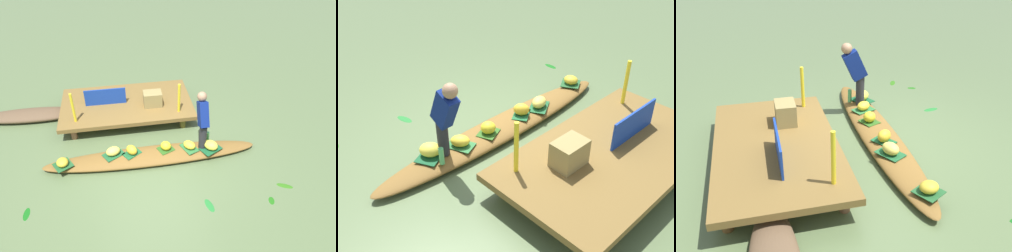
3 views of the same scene
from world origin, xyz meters
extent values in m
plane|color=#586C43|center=(0.00, 0.00, 0.00)|extent=(40.00, 40.00, 0.00)
cube|color=brown|center=(-0.40, 1.73, 0.34)|extent=(3.20, 1.80, 0.10)
cylinder|color=brown|center=(-1.68, 1.01, 0.14)|extent=(0.14, 0.14, 0.29)
cylinder|color=brown|center=(0.88, 1.01, 0.14)|extent=(0.14, 0.14, 0.29)
cylinder|color=brown|center=(-1.68, 2.45, 0.14)|extent=(0.14, 0.14, 0.29)
cylinder|color=brown|center=(0.88, 2.45, 0.14)|extent=(0.14, 0.14, 0.29)
ellipsoid|color=brown|center=(0.00, 0.00, 0.09)|extent=(4.52, 0.64, 0.19)
cube|color=#1D592E|center=(-0.80, 0.08, 0.19)|extent=(0.50, 0.45, 0.01)
ellipsoid|color=#E9D255|center=(-0.80, 0.08, 0.28)|extent=(0.35, 0.31, 0.18)
cube|color=#2D5E1D|center=(0.31, 0.06, 0.19)|extent=(0.40, 0.37, 0.01)
ellipsoid|color=yellow|center=(0.31, 0.06, 0.28)|extent=(0.31, 0.30, 0.19)
cube|color=#2C6D36|center=(0.81, 0.01, 0.19)|extent=(0.40, 0.46, 0.01)
ellipsoid|color=yellow|center=(0.81, 0.01, 0.27)|extent=(0.34, 0.35, 0.16)
cube|color=#1C5C2F|center=(-0.42, 0.04, 0.19)|extent=(0.44, 0.40, 0.01)
ellipsoid|color=yellow|center=(-0.42, 0.04, 0.29)|extent=(0.31, 0.32, 0.19)
cube|color=#21562A|center=(-1.82, -0.07, 0.19)|extent=(0.45, 0.45, 0.01)
ellipsoid|color=gold|center=(-1.82, -0.07, 0.26)|extent=(0.27, 0.30, 0.15)
cube|color=#17532D|center=(1.25, -0.09, 0.19)|extent=(0.52, 0.47, 0.01)
ellipsoid|color=yellow|center=(1.25, -0.09, 0.29)|extent=(0.39, 0.39, 0.20)
cylinder|color=#28282D|center=(1.09, 0.00, 0.46)|extent=(0.16, 0.16, 0.55)
cube|color=navy|center=(1.09, 0.11, 0.97)|extent=(0.18, 0.47, 0.59)
sphere|color=#9E7556|center=(1.09, 0.26, 1.30)|extent=(0.20, 0.20, 0.20)
cylinder|color=#57B768|center=(1.24, 0.16, 0.31)|extent=(0.07, 0.07, 0.25)
cube|color=#16399D|center=(-0.90, 1.73, 0.60)|extent=(0.99, 0.04, 0.42)
cylinder|color=yellow|center=(-1.60, 1.13, 0.75)|extent=(0.06, 0.06, 0.73)
cylinder|color=yellow|center=(0.80, 1.13, 0.75)|extent=(0.06, 0.06, 0.73)
cube|color=olive|center=(0.22, 1.51, 0.56)|extent=(0.44, 0.33, 0.36)
ellipsoid|color=#1F6514|center=(2.05, -1.50, 0.00)|extent=(0.16, 0.21, 0.01)
ellipsoid|color=#23762D|center=(0.88, -1.41, 0.00)|extent=(0.19, 0.33, 0.01)
ellipsoid|color=#2F6D17|center=(2.46, -1.20, 0.00)|extent=(0.33, 0.24, 0.01)
camera|label=1|loc=(-0.51, -4.95, 4.67)|focal=33.79mm
camera|label=2|loc=(3.66, 3.93, 3.77)|focal=44.29mm
camera|label=3|loc=(-5.48, 1.99, 3.22)|focal=41.54mm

